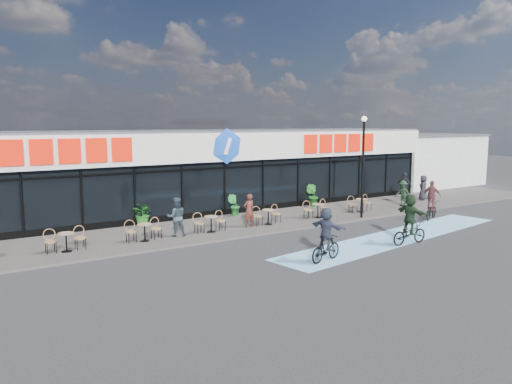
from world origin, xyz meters
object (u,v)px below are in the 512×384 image
at_px(lamp_post, 363,158).
at_px(potted_plant_left, 143,214).
at_px(patron_right, 176,217).
at_px(pedestrian_a, 403,193).
at_px(potted_plant_right, 312,195).
at_px(patron_left, 249,210).
at_px(pedestrian_c, 423,188).
at_px(cyclist_a, 410,223).
at_px(pedestrian_b, 404,186).
at_px(potted_plant_mid, 234,205).
at_px(cyclist_b, 431,205).

xyz_separation_m(lamp_post, potted_plant_left, (-10.26, 4.43, -2.57)).
relative_size(patron_right, pedestrian_a, 1.12).
height_order(potted_plant_right, patron_left, patron_left).
xyz_separation_m(potted_plant_right, pedestrian_c, (7.48, -2.06, 0.15)).
bearing_deg(cyclist_a, pedestrian_b, 41.32).
xyz_separation_m(potted_plant_mid, cyclist_b, (8.39, -6.14, 0.07)).
distance_m(potted_plant_left, potted_plant_mid, 4.95).
height_order(potted_plant_right, patron_right, patron_right).
xyz_separation_m(patron_left, patron_right, (-3.70, 0.10, 0.06)).
bearing_deg(cyclist_a, cyclist_b, 29.46).
height_order(patron_left, pedestrian_b, pedestrian_b).
height_order(pedestrian_c, cyclist_a, cyclist_a).
xyz_separation_m(patron_left, cyclist_a, (3.97, -6.22, 0.02)).
relative_size(cyclist_a, cyclist_b, 1.04).
distance_m(lamp_post, cyclist_a, 5.94).
bearing_deg(patron_left, potted_plant_mid, -111.66).
bearing_deg(patron_right, pedestrian_a, -162.88).
xyz_separation_m(potted_plant_right, pedestrian_b, (6.61, -1.27, 0.22)).
relative_size(patron_left, cyclist_b, 0.78).
distance_m(pedestrian_a, cyclist_b, 3.63).
bearing_deg(pedestrian_c, pedestrian_b, -76.02).
relative_size(pedestrian_b, cyclist_a, 0.83).
relative_size(potted_plant_right, patron_right, 0.76).
relative_size(patron_right, pedestrian_b, 0.98).
bearing_deg(pedestrian_b, potted_plant_mid, 70.53).
relative_size(potted_plant_mid, cyclist_b, 0.56).
distance_m(pedestrian_a, pedestrian_b, 2.63).
bearing_deg(potted_plant_right, pedestrian_c, -15.37).
xyz_separation_m(pedestrian_b, pedestrian_c, (0.87, -0.78, -0.08)).
xyz_separation_m(lamp_post, potted_plant_right, (0.12, 4.18, -2.47)).
height_order(lamp_post, cyclist_b, lamp_post).
distance_m(potted_plant_right, patron_right, 10.43).
distance_m(patron_left, cyclist_a, 7.38).
bearing_deg(cyclist_b, potted_plant_right, 115.65).
height_order(potted_plant_mid, patron_right, patron_right).
bearing_deg(pedestrian_a, pedestrian_c, 101.66).
relative_size(pedestrian_a, cyclist_a, 0.72).
xyz_separation_m(potted_plant_mid, pedestrian_b, (12.05, -1.25, 0.31)).
distance_m(potted_plant_left, cyclist_a, 12.36).
height_order(potted_plant_mid, pedestrian_a, pedestrian_a).
distance_m(potted_plant_right, patron_left, 6.99).
bearing_deg(potted_plant_right, patron_left, -155.06).
xyz_separation_m(cyclist_a, cyclist_b, (5.33, 3.01, -0.17)).
distance_m(lamp_post, potted_plant_left, 11.46).
distance_m(potted_plant_left, potted_plant_right, 10.38).
distance_m(lamp_post, potted_plant_mid, 7.21).
distance_m(potted_plant_left, cyclist_b, 14.80).
height_order(potted_plant_right, pedestrian_a, pedestrian_a).
xyz_separation_m(potted_plant_mid, patron_left, (-0.90, -2.92, 0.23)).
bearing_deg(pedestrian_b, pedestrian_c, -145.74).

